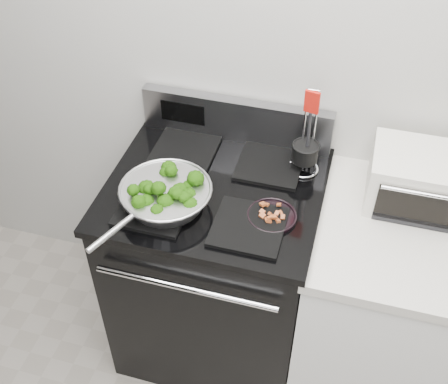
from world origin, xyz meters
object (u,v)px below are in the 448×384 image
(skillet, at_px, (165,195))
(toaster_oven, at_px, (420,180))
(gas_range, at_px, (216,267))
(utensil_holder, at_px, (305,156))
(bacon_plate, at_px, (272,214))

(skillet, bearing_deg, toaster_oven, 41.69)
(skillet, bearing_deg, gas_range, 69.49)
(gas_range, xyz_separation_m, utensil_holder, (0.30, 0.18, 0.53))
(bacon_plate, relative_size, utensil_holder, 0.49)
(bacon_plate, bearing_deg, gas_range, 156.46)
(skillet, distance_m, utensil_holder, 0.54)
(skillet, xyz_separation_m, bacon_plate, (0.37, 0.04, -0.03))
(gas_range, relative_size, bacon_plate, 6.51)
(skillet, xyz_separation_m, utensil_holder, (0.43, 0.32, 0.01))
(skillet, relative_size, utensil_holder, 1.39)
(skillet, height_order, utensil_holder, utensil_holder)
(bacon_plate, distance_m, toaster_oven, 0.54)
(skillet, relative_size, bacon_plate, 2.86)
(skillet, relative_size, toaster_oven, 1.41)
(bacon_plate, height_order, toaster_oven, toaster_oven)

